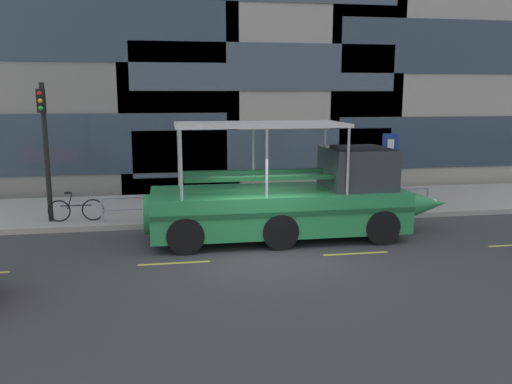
{
  "coord_description": "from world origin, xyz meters",
  "views": [
    {
      "loc": [
        -2.51,
        -13.38,
        4.21
      ],
      "look_at": [
        0.11,
        1.9,
        1.3
      ],
      "focal_mm": 36.89,
      "sensor_mm": 36.0,
      "label": 1
    }
  ],
  "objects_px": {
    "duck_tour_boat": "(297,201)",
    "leaned_bicycle": "(76,210)",
    "parking_sign": "(390,158)",
    "traffic_light_pole": "(45,139)",
    "pedestrian_near_bow": "(357,179)"
  },
  "relations": [
    {
      "from": "parking_sign",
      "to": "duck_tour_boat",
      "type": "height_order",
      "value": "duck_tour_boat"
    },
    {
      "from": "leaned_bicycle",
      "to": "duck_tour_boat",
      "type": "height_order",
      "value": "duck_tour_boat"
    },
    {
      "from": "traffic_light_pole",
      "to": "pedestrian_near_bow",
      "type": "bearing_deg",
      "value": 1.97
    },
    {
      "from": "duck_tour_boat",
      "to": "parking_sign",
      "type": "bearing_deg",
      "value": 32.45
    },
    {
      "from": "traffic_light_pole",
      "to": "parking_sign",
      "type": "relative_size",
      "value": 1.64
    },
    {
      "from": "leaned_bicycle",
      "to": "pedestrian_near_bow",
      "type": "bearing_deg",
      "value": 2.65
    },
    {
      "from": "leaned_bicycle",
      "to": "pedestrian_near_bow",
      "type": "xyz_separation_m",
      "value": [
        9.58,
        0.44,
        0.67
      ]
    },
    {
      "from": "parking_sign",
      "to": "leaned_bicycle",
      "type": "relative_size",
      "value": 1.53
    },
    {
      "from": "duck_tour_boat",
      "to": "leaned_bicycle",
      "type": "bearing_deg",
      "value": 159.97
    },
    {
      "from": "leaned_bicycle",
      "to": "pedestrian_near_bow",
      "type": "relative_size",
      "value": 1.0
    },
    {
      "from": "traffic_light_pole",
      "to": "parking_sign",
      "type": "xyz_separation_m",
      "value": [
        11.42,
        0.02,
        -0.82
      ]
    },
    {
      "from": "parking_sign",
      "to": "duck_tour_boat",
      "type": "bearing_deg",
      "value": -147.55
    },
    {
      "from": "leaned_bicycle",
      "to": "duck_tour_boat",
      "type": "xyz_separation_m",
      "value": [
        6.64,
        -2.42,
        0.55
      ]
    },
    {
      "from": "traffic_light_pole",
      "to": "leaned_bicycle",
      "type": "xyz_separation_m",
      "value": [
        0.81,
        -0.09,
        -2.26
      ]
    },
    {
      "from": "traffic_light_pole",
      "to": "parking_sign",
      "type": "height_order",
      "value": "traffic_light_pole"
    }
  ]
}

